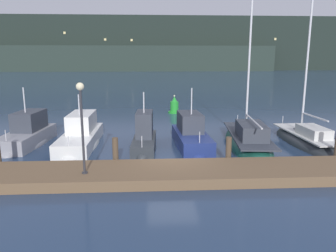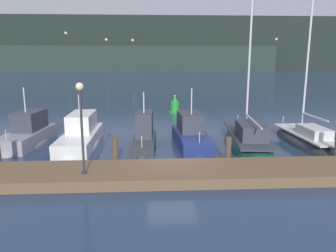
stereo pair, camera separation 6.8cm
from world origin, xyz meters
name	(u,v)px [view 1 (the left image)]	position (x,y,z in m)	size (l,w,h in m)	color
ground_plane	(172,165)	(0.00, 0.00, 0.00)	(400.00, 400.00, 0.00)	navy
dock	(175,173)	(0.00, -1.78, 0.23)	(22.53, 2.80, 0.45)	brown
mooring_pile_1	(115,152)	(-2.75, -0.13, 0.73)	(0.28, 0.28, 1.45)	#4C3D2D
mooring_pile_2	(228,151)	(2.75, -0.13, 0.70)	(0.28, 0.28, 1.41)	#4C3D2D
motorboat_berth_1	(28,139)	(-8.49, 4.36, 0.34)	(2.48, 5.60, 4.10)	gray
motorboat_berth_2	(81,140)	(-5.24, 4.05, 0.32)	(2.03, 6.68, 3.64)	white
motorboat_berth_3	(144,141)	(-1.41, 3.30, 0.36)	(1.60, 4.83, 3.83)	#2D3338
motorboat_berth_4	(191,140)	(1.38, 3.52, 0.34)	(2.17, 5.71, 4.01)	navy
sailboat_berth_5	(248,143)	(4.79, 3.40, 0.15)	(3.30, 8.71, 13.23)	#195647
sailboat_berth_6	(305,143)	(8.37, 3.40, 0.11)	(2.14, 7.11, 10.58)	#2D3338
channel_buoy	(174,107)	(1.29, 15.23, 0.61)	(1.17, 1.17, 1.71)	green
dock_lamppost	(81,113)	(-3.83, -2.19, 3.00)	(0.32, 0.32, 3.78)	#2D2D33
hillside_backdrop	(141,46)	(-3.84, 118.44, 9.42)	(240.00, 23.00, 20.46)	#1E2823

